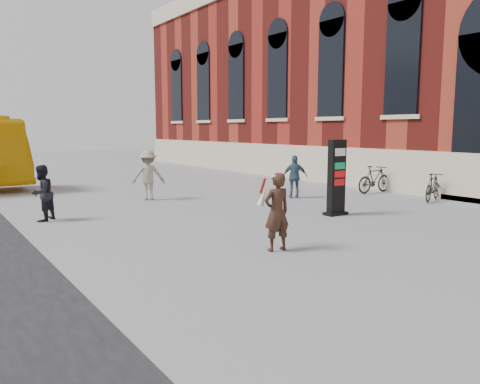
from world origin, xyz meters
TOP-DOWN VIEW (x-y plane):
  - ground at (0.00, 0.00)m, footprint 100.00×100.00m
  - station at (15.48, 6.00)m, footprint 12.15×44.50m
  - info_pylon at (3.57, 1.83)m, footprint 0.76×0.40m
  - woman at (-0.67, -0.46)m, footprint 0.69×0.64m
  - pedestrian_a at (-4.16, 5.99)m, footprint 1.01×0.99m
  - pedestrian_b at (0.06, 8.07)m, footprint 1.38×1.12m
  - pedestrian_c at (4.90, 5.28)m, footprint 1.04×0.86m
  - bike_5 at (8.60, 1.78)m, footprint 1.81×1.02m
  - bike_7 at (8.60, 4.47)m, footprint 1.93×0.59m

SIDE VIEW (x-z plane):
  - ground at x=0.00m, z-range 0.00..0.00m
  - bike_5 at x=8.60m, z-range 0.00..1.05m
  - bike_7 at x=8.60m, z-range 0.00..1.15m
  - pedestrian_a at x=-4.16m, z-range 0.00..1.64m
  - pedestrian_c at x=4.90m, z-range 0.00..1.66m
  - woman at x=-0.67m, z-range 0.02..1.76m
  - pedestrian_b at x=0.06m, z-range 0.00..1.87m
  - info_pylon at x=3.57m, z-range 0.00..2.34m
  - station at x=15.48m, z-range -1.49..17.66m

